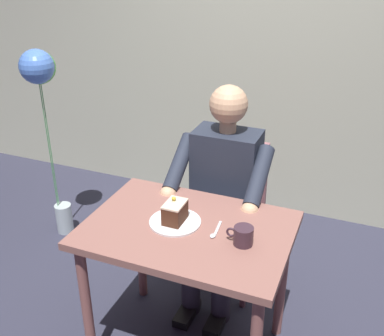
{
  "coord_description": "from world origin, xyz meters",
  "views": [
    {
      "loc": [
        -0.68,
        1.61,
        1.91
      ],
      "look_at": [
        0.02,
        -0.1,
        1.0
      ],
      "focal_mm": 42.46,
      "sensor_mm": 36.0,
      "label": 1
    }
  ],
  "objects_px": {
    "chair": "(230,208)",
    "cake_slice": "(175,212)",
    "dining_table": "(188,246)",
    "coffee_cup": "(243,235)",
    "dessert_spoon": "(215,232)",
    "balloon_display": "(42,90)",
    "seated_person": "(221,196)"
  },
  "relations": [
    {
      "from": "dessert_spoon",
      "to": "balloon_display",
      "type": "distance_m",
      "value": 1.6
    },
    {
      "from": "cake_slice",
      "to": "coffee_cup",
      "type": "height_order",
      "value": "cake_slice"
    },
    {
      "from": "dining_table",
      "to": "chair",
      "type": "relative_size",
      "value": 1.06
    },
    {
      "from": "dining_table",
      "to": "dessert_spoon",
      "type": "xyz_separation_m",
      "value": [
        -0.13,
        0.0,
        0.11
      ]
    },
    {
      "from": "dining_table",
      "to": "cake_slice",
      "type": "xyz_separation_m",
      "value": [
        0.07,
        -0.01,
        0.17
      ]
    },
    {
      "from": "dessert_spoon",
      "to": "coffee_cup",
      "type": "bearing_deg",
      "value": 166.02
    },
    {
      "from": "seated_person",
      "to": "coffee_cup",
      "type": "xyz_separation_m",
      "value": [
        -0.27,
        0.52,
        0.14
      ]
    },
    {
      "from": "seated_person",
      "to": "cake_slice",
      "type": "bearing_deg",
      "value": 82.02
    },
    {
      "from": "dessert_spoon",
      "to": "balloon_display",
      "type": "bearing_deg",
      "value": -24.67
    },
    {
      "from": "seated_person",
      "to": "balloon_display",
      "type": "relative_size",
      "value": 0.95
    },
    {
      "from": "cake_slice",
      "to": "dessert_spoon",
      "type": "relative_size",
      "value": 0.86
    },
    {
      "from": "cake_slice",
      "to": "coffee_cup",
      "type": "distance_m",
      "value": 0.34
    },
    {
      "from": "seated_person",
      "to": "dessert_spoon",
      "type": "relative_size",
      "value": 8.87
    },
    {
      "from": "chair",
      "to": "seated_person",
      "type": "relative_size",
      "value": 0.7
    },
    {
      "from": "chair",
      "to": "seated_person",
      "type": "bearing_deg",
      "value": 90.0
    },
    {
      "from": "dining_table",
      "to": "dessert_spoon",
      "type": "distance_m",
      "value": 0.17
    },
    {
      "from": "dining_table",
      "to": "balloon_display",
      "type": "bearing_deg",
      "value": -26.86
    },
    {
      "from": "coffee_cup",
      "to": "dessert_spoon",
      "type": "height_order",
      "value": "coffee_cup"
    },
    {
      "from": "cake_slice",
      "to": "balloon_display",
      "type": "relative_size",
      "value": 0.09
    },
    {
      "from": "dining_table",
      "to": "balloon_display",
      "type": "height_order",
      "value": "balloon_display"
    },
    {
      "from": "chair",
      "to": "balloon_display",
      "type": "distance_m",
      "value": 1.42
    },
    {
      "from": "dining_table",
      "to": "balloon_display",
      "type": "distance_m",
      "value": 1.51
    },
    {
      "from": "chair",
      "to": "dessert_spoon",
      "type": "relative_size",
      "value": 6.23
    },
    {
      "from": "chair",
      "to": "cake_slice",
      "type": "bearing_deg",
      "value": 84.1
    },
    {
      "from": "dessert_spoon",
      "to": "balloon_display",
      "type": "xyz_separation_m",
      "value": [
        1.43,
        -0.66,
        0.32
      ]
    },
    {
      "from": "dining_table",
      "to": "seated_person",
      "type": "height_order",
      "value": "seated_person"
    },
    {
      "from": "cake_slice",
      "to": "balloon_display",
      "type": "bearing_deg",
      "value": -27.87
    },
    {
      "from": "chair",
      "to": "cake_slice",
      "type": "distance_m",
      "value": 0.73
    },
    {
      "from": "cake_slice",
      "to": "dessert_spoon",
      "type": "bearing_deg",
      "value": 178.02
    },
    {
      "from": "coffee_cup",
      "to": "dessert_spoon",
      "type": "distance_m",
      "value": 0.15
    },
    {
      "from": "dining_table",
      "to": "coffee_cup",
      "type": "xyz_separation_m",
      "value": [
        -0.27,
        0.03,
        0.15
      ]
    },
    {
      "from": "seated_person",
      "to": "balloon_display",
      "type": "xyz_separation_m",
      "value": [
        1.29,
        -0.17,
        0.42
      ]
    }
  ]
}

